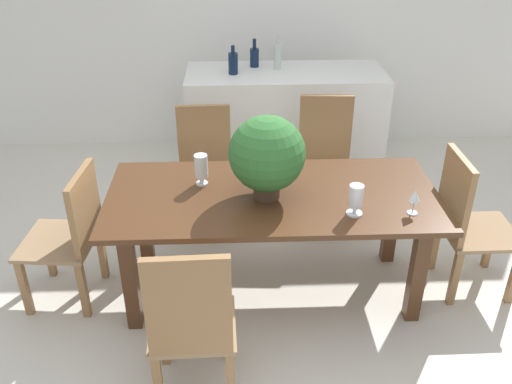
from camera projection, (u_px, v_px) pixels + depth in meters
The scene contains 16 objects.
ground_plane at pixel (272, 297), 3.73m from camera, with size 7.04×7.04×0.00m, color silver.
back_wall at pixel (256, 15), 5.35m from camera, with size 6.40×0.10×2.60m, color white.
dining_table at pixel (273, 209), 3.50m from camera, with size 2.06×0.94×0.75m.
chair_near_left at pixel (191, 323), 2.74m from camera, with size 0.45×0.44×1.01m.
chair_foot_end at pixel (466, 219), 3.59m from camera, with size 0.47×0.46×0.98m.
chair_head_end at pixel (73, 231), 3.51m from camera, with size 0.49×0.51×0.92m.
chair_far_right at pixel (325, 156), 4.34m from camera, with size 0.47×0.44×1.03m.
chair_far_left at pixel (205, 162), 4.32m from camera, with size 0.46×0.43×0.96m.
flower_centerpiece at pixel (267, 155), 3.27m from camera, with size 0.46×0.46×0.52m.
crystal_vase_left at pixel (356, 198), 3.18m from camera, with size 0.09×0.09×0.19m.
crystal_vase_center_near at pixel (201, 167), 3.49m from camera, with size 0.08×0.08×0.20m.
wine_glass at pixel (415, 197), 3.19m from camera, with size 0.07×0.07×0.15m.
kitchen_counter at pixel (284, 124), 5.08m from camera, with size 1.74×0.69×0.98m, color white.
wine_bottle_dark at pixel (233, 63), 4.74m from camera, with size 0.08×0.08×0.24m.
wine_bottle_amber at pixel (277, 56), 4.85m from camera, with size 0.06×0.06×0.29m.
wine_bottle_tall at pixel (254, 57), 4.92m from camera, with size 0.08×0.08×0.25m.
Camera 1 is at (-0.22, -2.89, 2.46)m, focal length 39.06 mm.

